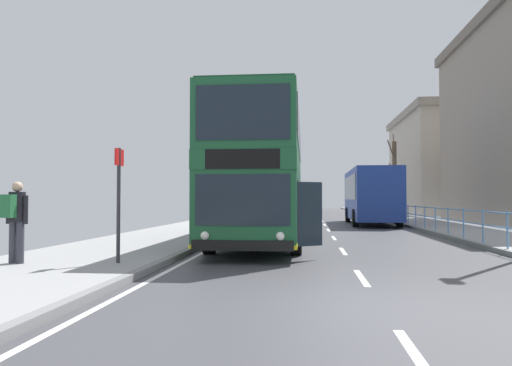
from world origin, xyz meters
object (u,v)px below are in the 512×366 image
double_decker_bus_main (263,175)px  bus_stop_sign_near (119,191)px  background_bus_far_lane (371,195)px  pedestrian_with_backpack (16,215)px  background_building_00 (473,163)px  bare_tree_far_00 (394,176)px

double_decker_bus_main → bus_stop_sign_near: size_ratio=4.52×
background_bus_far_lane → bus_stop_sign_near: size_ratio=3.75×
pedestrian_with_backpack → background_building_00: (22.77, 41.01, 3.94)m
bus_stop_sign_near → bare_tree_far_00: bare_tree_far_00 is taller
background_bus_far_lane → background_building_00: bearing=58.9°
pedestrian_with_backpack → bus_stop_sign_near: bus_stop_sign_near is taller
pedestrian_with_backpack → background_bus_far_lane: bearing=63.3°
double_decker_bus_main → bus_stop_sign_near: (-2.56, -6.43, -0.65)m
double_decker_bus_main → bus_stop_sign_near: double_decker_bus_main is taller
background_building_00 → background_bus_far_lane: bearing=-121.1°
bus_stop_sign_near → background_building_00: 45.73m
bus_stop_sign_near → background_building_00: (20.63, 40.67, 3.42)m
background_bus_far_lane → pedestrian_with_backpack: 22.15m
bus_stop_sign_near → bare_tree_far_00: 35.51m
double_decker_bus_main → background_building_00: size_ratio=0.67×
background_bus_far_lane → bus_stop_sign_near: bearing=-111.9°
double_decker_bus_main → background_bus_far_lane: (5.27, 13.00, -0.58)m
background_bus_far_lane → double_decker_bus_main: bearing=-112.1°
double_decker_bus_main → bare_tree_far_00: bare_tree_far_00 is taller
pedestrian_with_backpack → background_building_00: background_building_00 is taller
background_building_00 → double_decker_bus_main: bearing=-117.8°
bus_stop_sign_near → background_bus_far_lane: bearing=68.1°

